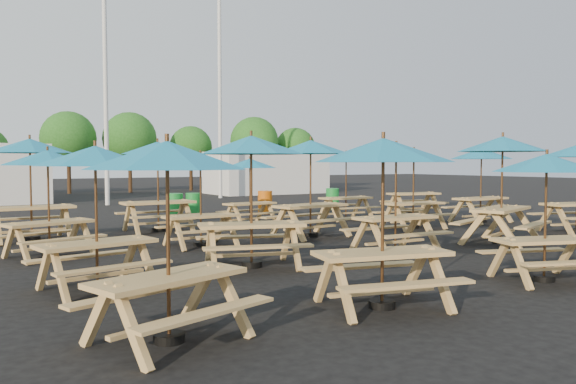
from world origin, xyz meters
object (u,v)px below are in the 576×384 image
waste_bin_0 (175,206)px  waste_bin_3 (332,199)px  picnic_unit_2 (48,165)px  picnic_unit_7 (158,154)px  picnic_unit_15 (346,162)px  picnic_unit_19 (414,159)px  picnic_unit_3 (30,153)px  waste_bin_2 (265,202)px  picnic_unit_1 (95,166)px  picnic_unit_18 (481,159)px  picnic_unit_8 (547,172)px  picnic_unit_11 (250,168)px  picnic_unit_14 (414,161)px  picnic_unit_9 (396,160)px  picnic_unit_13 (503,151)px  picnic_unit_10 (311,154)px  picnic_unit_6 (200,166)px  picnic_unit_5 (251,154)px  picnic_unit_0 (167,169)px  picnic_unit_4 (383,162)px  waste_bin_1 (193,205)px

waste_bin_0 → waste_bin_3: 6.93m
picnic_unit_2 → picnic_unit_7: (3.28, 3.06, 0.28)m
picnic_unit_7 → waste_bin_3: picnic_unit_7 is taller
picnic_unit_15 → picnic_unit_19: 3.18m
picnic_unit_3 → picnic_unit_19: 12.93m
waste_bin_0 → waste_bin_2: bearing=-1.6°
picnic_unit_1 → picnic_unit_2: (-0.17, 3.49, -0.00)m
picnic_unit_3 → picnic_unit_18: bearing=-14.8°
picnic_unit_1 → waste_bin_0: bearing=53.4°
picnic_unit_8 → picnic_unit_11: size_ratio=1.04×
picnic_unit_11 → picnic_unit_18: size_ratio=0.86×
picnic_unit_18 → picnic_unit_14: bearing=-178.0°
picnic_unit_8 → picnic_unit_3: bearing=143.3°
picnic_unit_9 → picnic_unit_18: size_ratio=0.97×
picnic_unit_3 → picnic_unit_8: size_ratio=1.18×
waste_bin_2 → picnic_unit_19: bearing=-36.3°
picnic_unit_8 → picnic_unit_18: bearing=64.9°
picnic_unit_13 → waste_bin_2: (-0.98, 9.80, -1.76)m
picnic_unit_8 → picnic_unit_9: picnic_unit_9 is taller
picnic_unit_10 → picnic_unit_6: bearing=173.5°
picnic_unit_14 → picnic_unit_15: bearing=97.0°
picnic_unit_5 → picnic_unit_10: (3.28, 2.98, 0.07)m
picnic_unit_6 → picnic_unit_13: size_ratio=0.81×
picnic_unit_0 → picnic_unit_13: (9.21, 2.96, 0.33)m
picnic_unit_0 → waste_bin_0: picnic_unit_0 is taller
picnic_unit_4 → picnic_unit_10: (3.14, 6.45, 0.22)m
picnic_unit_3 → picnic_unit_19: (12.93, 0.15, -0.09)m
picnic_unit_14 → waste_bin_2: bearing=107.3°
picnic_unit_13 → waste_bin_2: size_ratio=3.08×
picnic_unit_13 → waste_bin_1: size_ratio=3.08×
picnic_unit_0 → picnic_unit_1: picnic_unit_1 is taller
picnic_unit_15 → waste_bin_2: picnic_unit_15 is taller
picnic_unit_2 → picnic_unit_6: size_ratio=1.03×
picnic_unit_4 → picnic_unit_13: size_ratio=0.85×
picnic_unit_18 → waste_bin_1: picnic_unit_18 is taller
picnic_unit_18 → picnic_unit_0: bearing=-153.9°
picnic_unit_14 → picnic_unit_15: (-0.09, 3.11, -0.02)m
picnic_unit_7 → waste_bin_1: picnic_unit_7 is taller
picnic_unit_6 → picnic_unit_19: (9.70, 3.17, 0.23)m
picnic_unit_0 → picnic_unit_7: 9.98m
picnic_unit_8 → picnic_unit_11: bearing=110.8°
picnic_unit_6 → picnic_unit_9: (3.23, -3.00, 0.15)m
picnic_unit_19 → picnic_unit_10: bearing=-144.2°
picnic_unit_18 → waste_bin_3: picnic_unit_18 is taller
picnic_unit_7 → picnic_unit_19: (9.66, -0.02, -0.08)m
picnic_unit_10 → picnic_unit_19: size_ratio=1.04×
picnic_unit_4 → picnic_unit_19: picnic_unit_19 is taller
picnic_unit_7 → picnic_unit_13: size_ratio=0.95×
picnic_unit_10 → picnic_unit_11: (-0.08, 3.25, -0.39)m
picnic_unit_10 → picnic_unit_15: size_ratio=1.11×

